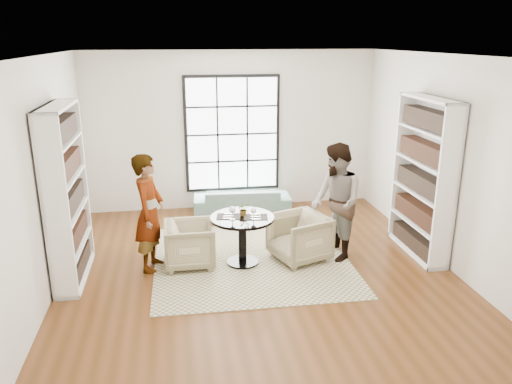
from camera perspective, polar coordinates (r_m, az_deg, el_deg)
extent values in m
plane|color=#5C3115|center=(7.24, 0.29, -9.13)|extent=(6.00, 6.00, 0.00)
plane|color=silver|center=(9.60, -2.75, 6.98)|extent=(5.50, 0.00, 5.50)
plane|color=silver|center=(6.82, -23.13, 1.24)|extent=(0.00, 6.00, 6.00)
plane|color=silver|center=(7.65, 21.08, 3.13)|extent=(0.00, 6.00, 6.00)
plane|color=silver|center=(3.96, 7.78, -8.73)|extent=(5.50, 0.00, 5.50)
plane|color=white|center=(6.48, 0.33, 15.34)|extent=(6.00, 6.00, 0.00)
cube|color=black|center=(9.59, -2.73, 6.66)|extent=(1.82, 0.06, 2.22)
cube|color=white|center=(9.55, -2.70, 6.62)|extent=(1.70, 0.02, 2.10)
cube|color=#BDB78E|center=(7.61, -0.51, -7.70)|extent=(2.93, 2.93, 0.01)
cylinder|color=black|center=(7.49, -1.53, -8.01)|extent=(0.47, 0.47, 0.04)
cylinder|color=black|center=(7.35, -1.55, -5.62)|extent=(0.12, 0.12, 0.66)
cylinder|color=black|center=(7.22, -1.57, -2.99)|extent=(0.93, 0.93, 0.04)
imported|color=gray|center=(9.40, -1.61, -1.05)|extent=(1.84, 0.82, 0.52)
imported|color=tan|center=(7.38, -7.55, -5.94)|extent=(0.73, 0.71, 0.66)
imported|color=tan|center=(7.52, 4.95, -5.20)|extent=(0.98, 0.97, 0.71)
imported|color=gray|center=(7.20, -12.09, -2.34)|extent=(0.55, 0.70, 1.70)
imported|color=gray|center=(7.48, 9.14, -1.17)|extent=(0.72, 0.90, 1.76)
cube|color=black|center=(7.22, -3.17, -2.80)|extent=(0.37, 0.30, 0.01)
cube|color=black|center=(7.19, -0.03, -2.87)|extent=(0.37, 0.30, 0.01)
cylinder|color=silver|center=(7.09, -2.70, -3.16)|extent=(0.07, 0.07, 0.01)
cylinder|color=silver|center=(7.07, -2.71, -2.72)|extent=(0.01, 0.01, 0.11)
sphere|color=maroon|center=(7.04, -2.72, -2.05)|extent=(0.09, 0.09, 0.09)
ellipsoid|color=white|center=(7.04, -2.72, -2.05)|extent=(0.09, 0.09, 0.10)
cylinder|color=silver|center=(7.11, -0.29, -3.11)|extent=(0.06, 0.06, 0.01)
cylinder|color=silver|center=(7.09, -0.29, -2.72)|extent=(0.01, 0.01, 0.10)
sphere|color=maroon|center=(7.06, -0.29, -2.12)|extent=(0.08, 0.08, 0.08)
ellipsoid|color=white|center=(7.06, -0.29, -2.12)|extent=(0.08, 0.08, 0.09)
imported|color=gray|center=(7.23, -1.45, -1.97)|extent=(0.21, 0.19, 0.19)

